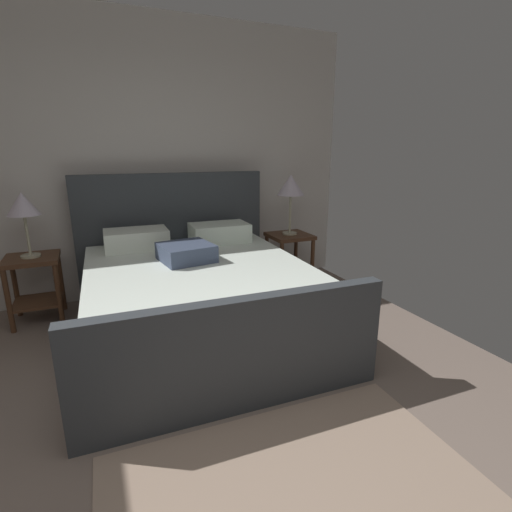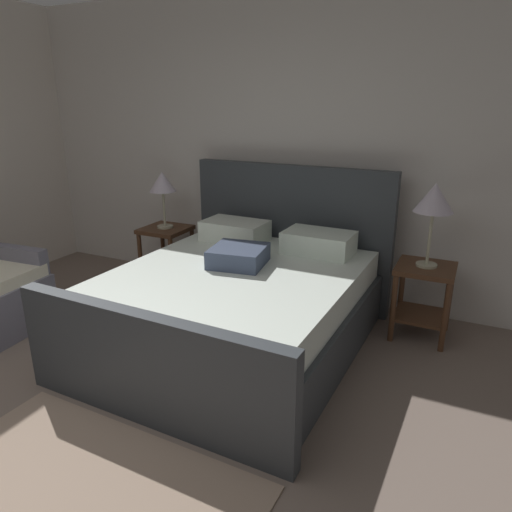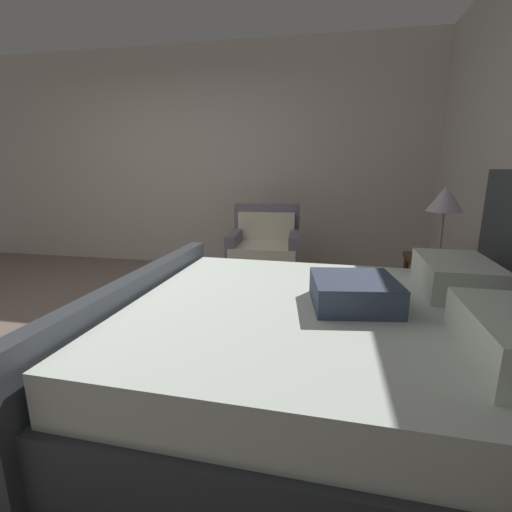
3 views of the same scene
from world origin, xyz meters
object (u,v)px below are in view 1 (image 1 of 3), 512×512
at_px(nightstand_left, 34,278).
at_px(table_lamp_left, 23,206).
at_px(table_lamp_right, 291,187).
at_px(bed, 196,293).
at_px(nightstand_right, 289,251).

distance_m(nightstand_left, table_lamp_left, 0.64).
xyz_separation_m(table_lamp_right, nightstand_left, (-2.52, 0.07, -0.72)).
bearing_deg(bed, table_lamp_left, 147.63).
distance_m(table_lamp_right, nightstand_left, 2.62).
height_order(table_lamp_right, table_lamp_left, table_lamp_right).
height_order(nightstand_left, table_lamp_left, table_lamp_left).
relative_size(nightstand_right, nightstand_left, 1.00).
relative_size(bed, table_lamp_right, 3.41).
bearing_deg(bed, nightstand_left, 147.63).
bearing_deg(nightstand_left, bed, -32.37).
xyz_separation_m(nightstand_right, table_lamp_left, (-2.52, 0.07, 0.64)).
bearing_deg(nightstand_right, bed, -149.79).
xyz_separation_m(nightstand_left, table_lamp_left, (-0.00, 0.00, 0.64)).
height_order(table_lamp_right, nightstand_left, table_lamp_right).
bearing_deg(table_lamp_right, table_lamp_left, 178.49).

